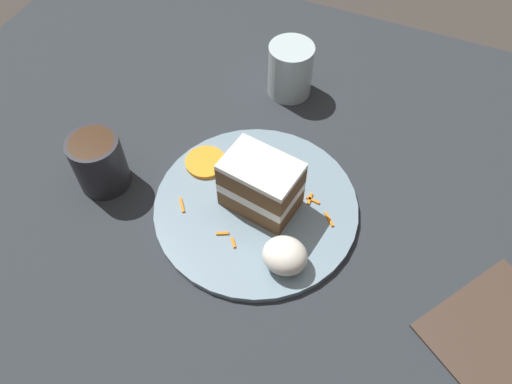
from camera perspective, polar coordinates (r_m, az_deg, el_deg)
The scene contains 9 objects.
ground_plane at distance 0.77m, azimuth 3.55°, elevation -2.97°, with size 6.00×6.00×0.00m, color #38332D.
dining_table at distance 0.76m, azimuth 3.59°, elevation -2.50°, with size 1.40×1.03×0.02m, color #282D33.
plate at distance 0.75m, azimuth 0.00°, elevation -1.65°, with size 0.31×0.31×0.01m, color gray.
cake_slice at distance 0.71m, azimuth 0.56°, elevation 0.85°, with size 0.12×0.09×0.09m.
cream_dollop at distance 0.67m, azimuth 3.32°, elevation -7.27°, with size 0.06×0.06×0.05m, color white.
orange_garnish at distance 0.79m, azimuth -5.77°, elevation 3.41°, with size 0.06×0.06×0.01m, color orange.
carrot_shreds_scatter at distance 0.73m, azimuth 1.17°, elevation -2.56°, with size 0.23×0.13×0.00m.
drinking_glass at distance 0.90m, azimuth 3.92°, elevation 13.44°, with size 0.08×0.08×0.10m.
coffee_mug at distance 0.78m, azimuth -17.56°, elevation 3.42°, with size 0.08×0.08×0.09m.
Camera 1 is at (0.12, -0.40, 0.65)m, focal length 35.00 mm.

